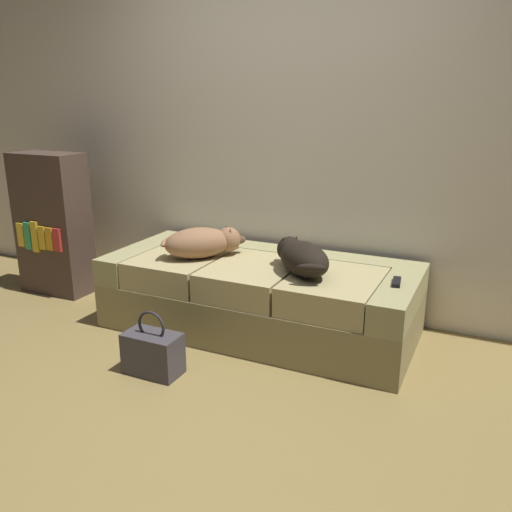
# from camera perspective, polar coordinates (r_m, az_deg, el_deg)

# --- Properties ---
(ground_plane) EXTENTS (10.00, 10.00, 0.00)m
(ground_plane) POSITION_cam_1_polar(r_m,az_deg,el_deg) (2.78, -9.57, -16.23)
(ground_plane) COLOR olive
(back_wall) EXTENTS (6.40, 0.10, 2.80)m
(back_wall) POSITION_cam_1_polar(r_m,az_deg,el_deg) (3.79, 4.00, 15.18)
(back_wall) COLOR silver
(back_wall) RESTS_ON ground
(couch) EXTENTS (2.02, 0.88, 0.48)m
(couch) POSITION_cam_1_polar(r_m,az_deg,el_deg) (3.52, 0.36, -4.30)
(couch) COLOR olive
(couch) RESTS_ON ground
(dog_tan) EXTENTS (0.50, 0.50, 0.20)m
(dog_tan) POSITION_cam_1_polar(r_m,az_deg,el_deg) (3.52, -5.71, 1.49)
(dog_tan) COLOR #8A6041
(dog_tan) RESTS_ON couch
(dog_dark) EXTENTS (0.50, 0.48, 0.20)m
(dog_dark) POSITION_cam_1_polar(r_m,az_deg,el_deg) (3.20, 4.91, -0.12)
(dog_dark) COLOR black
(dog_dark) RESTS_ON couch
(tv_remote) EXTENTS (0.06, 0.15, 0.02)m
(tv_remote) POSITION_cam_1_polar(r_m,az_deg,el_deg) (3.14, 14.91, -2.72)
(tv_remote) COLOR black
(tv_remote) RESTS_ON couch
(handbag) EXTENTS (0.32, 0.18, 0.38)m
(handbag) POSITION_cam_1_polar(r_m,az_deg,el_deg) (3.08, -11.04, -10.17)
(handbag) COLOR #3C383E
(handbag) RESTS_ON ground
(bookshelf) EXTENTS (0.56, 0.30, 1.10)m
(bookshelf) POSITION_cam_1_polar(r_m,az_deg,el_deg) (4.43, -21.04, 3.22)
(bookshelf) COLOR #45332B
(bookshelf) RESTS_ON ground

